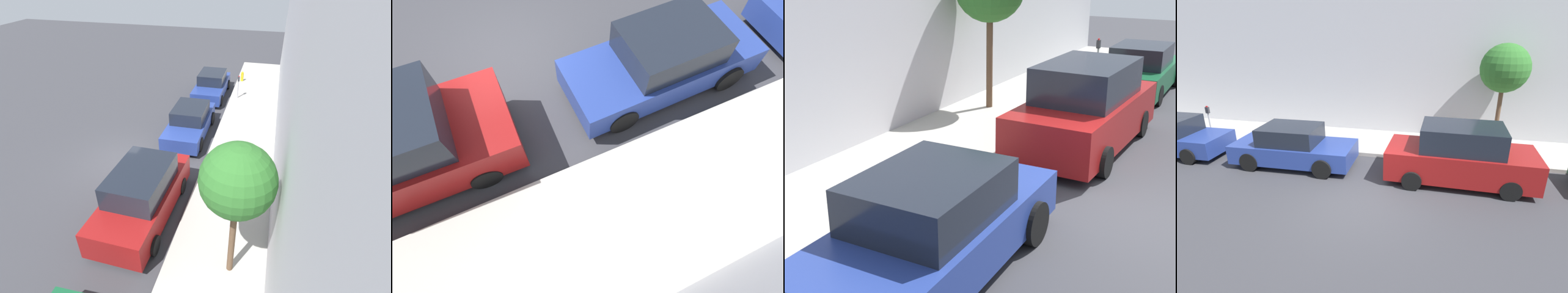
{
  "view_description": "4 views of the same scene",
  "coord_description": "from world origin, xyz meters",
  "views": [
    {
      "loc": [
        5.87,
        -10.15,
        7.92
      ],
      "look_at": [
        3.14,
        0.5,
        1.0
      ],
      "focal_mm": 28.0,
      "sensor_mm": 36.0,
      "label": 1
    },
    {
      "loc": [
        5.87,
        -0.4,
        6.08
      ],
      "look_at": [
        3.6,
        0.64,
        1.0
      ],
      "focal_mm": 28.0,
      "sensor_mm": 36.0,
      "label": 2
    },
    {
      "loc": [
        -1.58,
        8.59,
        4.21
      ],
      "look_at": [
        2.84,
        0.71,
        1.0
      ],
      "focal_mm": 50.0,
      "sensor_mm": 36.0,
      "label": 3
    },
    {
      "loc": [
        -7.57,
        -2.01,
        4.93
      ],
      "look_at": [
        2.16,
        0.14,
        1.0
      ],
      "focal_mm": 28.0,
      "sensor_mm": 36.0,
      "label": 4
    }
  ],
  "objects": [
    {
      "name": "parked_suv_second",
      "position": [
        2.12,
        -2.85,
        0.93
      ],
      "size": [
        2.08,
        4.84,
        1.98
      ],
      "color": "maroon",
      "rests_on": "ground_plane"
    },
    {
      "name": "ground_plane",
      "position": [
        0.0,
        0.0,
        0.0
      ],
      "size": [
        60.0,
        60.0,
        0.0
      ],
      "primitive_type": "plane",
      "color": "#38383D"
    },
    {
      "name": "street_tree",
      "position": [
        5.43,
        -4.44,
        3.39
      ],
      "size": [
        1.89,
        1.89,
        4.21
      ],
      "color": "brown",
      "rests_on": "sidewalk"
    },
    {
      "name": "parking_meter_far",
      "position": [
        3.95,
        8.21,
        1.03
      ],
      "size": [
        0.11,
        0.15,
        1.44
      ],
      "color": "#ADADB2",
      "rests_on": "sidewalk"
    },
    {
      "name": "sidewalk",
      "position": [
        4.98,
        0.0,
        0.07
      ],
      "size": [
        2.97,
        32.0,
        0.15
      ],
      "color": "#B2ADA3",
      "rests_on": "ground_plane"
    },
    {
      "name": "parked_sedan_third",
      "position": [
        2.17,
        3.16,
        0.72
      ],
      "size": [
        1.92,
        4.53,
        1.54
      ],
      "color": "navy",
      "rests_on": "ground_plane"
    }
  ]
}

